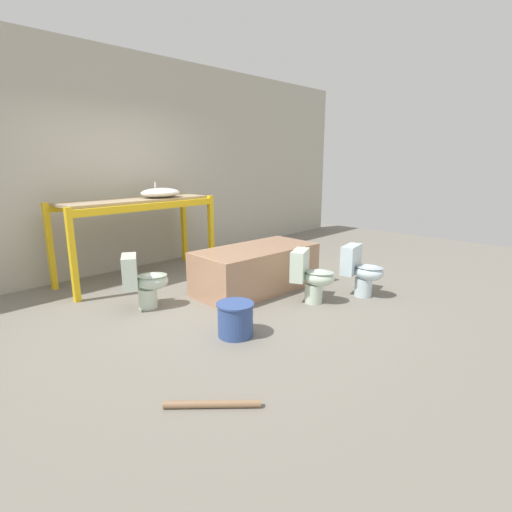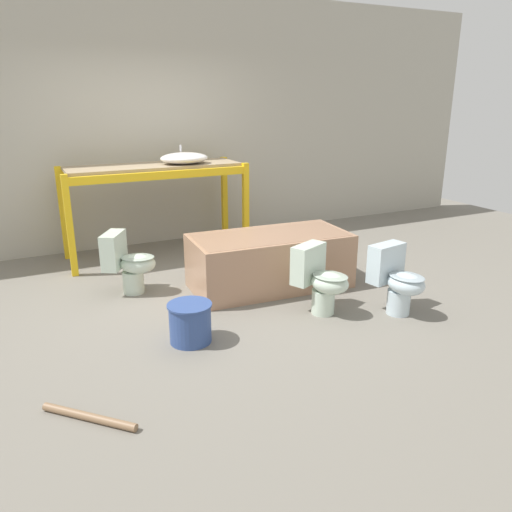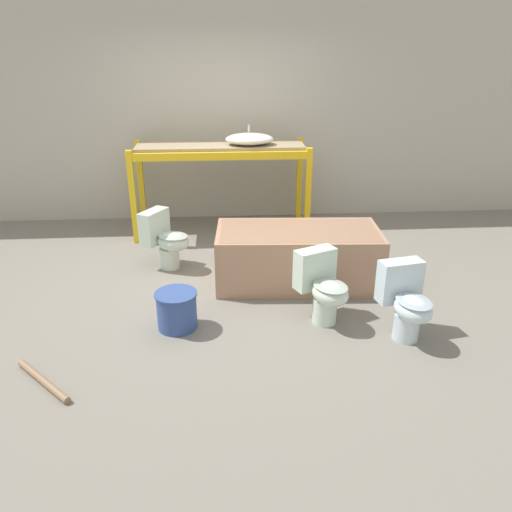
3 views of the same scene
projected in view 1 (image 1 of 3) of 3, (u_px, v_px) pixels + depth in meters
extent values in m
plane|color=slate|center=(200.00, 299.00, 4.86)|extent=(12.00, 12.00, 0.00)
cube|color=#B2AD9E|center=(110.00, 164.00, 5.81)|extent=(10.80, 0.08, 3.20)
cube|color=yellow|center=(73.00, 256.00, 4.65)|extent=(0.07, 0.07, 1.13)
cube|color=yellow|center=(211.00, 232.00, 6.14)|extent=(0.07, 0.07, 1.13)
cube|color=yellow|center=(50.00, 247.00, 5.12)|extent=(0.07, 0.07, 1.13)
cube|color=yellow|center=(184.00, 227.00, 6.60)|extent=(0.07, 0.07, 1.13)
cube|color=yellow|center=(149.00, 207.00, 5.28)|extent=(2.11, 0.06, 0.09)
cube|color=yellow|center=(123.00, 203.00, 5.75)|extent=(2.11, 0.06, 0.09)
cube|color=#998466|center=(135.00, 200.00, 5.50)|extent=(2.04, 0.62, 0.04)
ellipsoid|color=white|center=(160.00, 193.00, 5.68)|extent=(0.58, 0.45, 0.14)
cylinder|color=silver|center=(155.00, 185.00, 5.73)|extent=(0.02, 0.02, 0.08)
cube|color=tan|center=(256.00, 269.00, 5.16)|extent=(1.66, 0.87, 0.56)
cube|color=#977056|center=(256.00, 257.00, 5.12)|extent=(1.58, 0.79, 0.24)
cylinder|color=silver|center=(314.00, 293.00, 4.73)|extent=(0.21, 0.21, 0.23)
ellipsoid|color=silver|center=(319.00, 278.00, 4.66)|extent=(0.41, 0.44, 0.20)
ellipsoid|color=#A3B3A3|center=(320.00, 272.00, 4.65)|extent=(0.38, 0.42, 0.03)
cube|color=silver|center=(300.00, 265.00, 4.71)|extent=(0.39, 0.29, 0.36)
cylinder|color=silver|center=(363.00, 287.00, 4.96)|extent=(0.21, 0.21, 0.23)
ellipsoid|color=silver|center=(369.00, 272.00, 4.88)|extent=(0.35, 0.40, 0.20)
ellipsoid|color=#9FAFB7|center=(370.00, 267.00, 4.86)|extent=(0.33, 0.38, 0.03)
cube|color=silver|center=(351.00, 259.00, 4.97)|extent=(0.38, 0.22, 0.36)
cylinder|color=silver|center=(148.00, 298.00, 4.56)|extent=(0.21, 0.21, 0.23)
ellipsoid|color=silver|center=(152.00, 281.00, 4.53)|extent=(0.45, 0.42, 0.20)
ellipsoid|color=#A3B3A3|center=(152.00, 275.00, 4.51)|extent=(0.43, 0.40, 0.03)
cube|color=silver|center=(130.00, 271.00, 4.43)|extent=(0.32, 0.39, 0.36)
cylinder|color=#334C8C|center=(235.00, 319.00, 3.82)|extent=(0.34, 0.34, 0.33)
cylinder|color=#334C8C|center=(235.00, 304.00, 3.78)|extent=(0.36, 0.36, 0.02)
cylinder|color=#8C6B4C|center=(212.00, 404.00, 2.73)|extent=(0.51, 0.51, 0.05)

